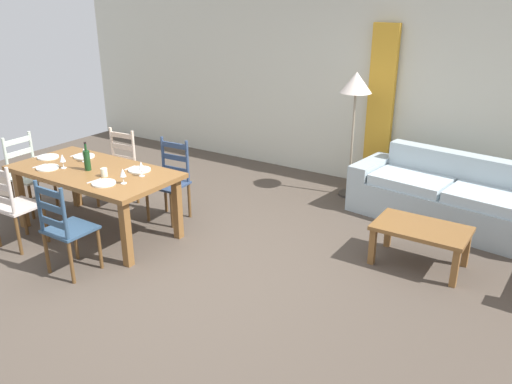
% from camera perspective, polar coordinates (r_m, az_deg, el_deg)
% --- Properties ---
extents(ground_plane, '(9.60, 9.60, 0.02)m').
position_cam_1_polar(ground_plane, '(5.36, -7.06, -7.90)').
color(ground_plane, '#4B4037').
extents(wall_far, '(9.60, 0.16, 2.70)m').
position_cam_1_polar(wall_far, '(7.59, 8.89, 11.66)').
color(wall_far, beige).
rests_on(wall_far, ground_plane).
extents(curtain_panel_left, '(0.35, 0.08, 2.20)m').
position_cam_1_polar(curtain_panel_left, '(7.25, 13.45, 8.87)').
color(curtain_panel_left, gold).
rests_on(curtain_panel_left, ground_plane).
extents(dining_table, '(1.90, 0.96, 0.75)m').
position_cam_1_polar(dining_table, '(6.00, -17.30, 1.58)').
color(dining_table, brown).
rests_on(dining_table, ground_plane).
extents(dining_chair_near_left, '(0.44, 0.42, 0.96)m').
position_cam_1_polar(dining_chair_near_left, '(6.02, -25.06, -1.32)').
color(dining_chair_near_left, beige).
rests_on(dining_chair_near_left, ground_plane).
extents(dining_chair_near_right, '(0.42, 0.40, 0.96)m').
position_cam_1_polar(dining_chair_near_right, '(5.26, -20.15, -3.75)').
color(dining_chair_near_right, navy).
rests_on(dining_chair_near_right, ground_plane).
extents(dining_chair_far_left, '(0.45, 0.43, 0.96)m').
position_cam_1_polar(dining_chair_far_left, '(6.81, -14.87, 2.52)').
color(dining_chair_far_left, beige).
rests_on(dining_chair_far_left, ground_plane).
extents(dining_chair_far_right, '(0.45, 0.43, 0.96)m').
position_cam_1_polar(dining_chair_far_right, '(6.25, -9.39, 1.25)').
color(dining_chair_far_right, navy).
rests_on(dining_chair_far_right, ground_plane).
extents(dining_chair_head_west, '(0.42, 0.44, 0.96)m').
position_cam_1_polar(dining_chair_head_west, '(6.96, -23.64, 1.81)').
color(dining_chair_head_west, silver).
rests_on(dining_chair_head_west, ground_plane).
extents(dinner_plate_near_left, '(0.24, 0.24, 0.02)m').
position_cam_1_polar(dinner_plate_near_left, '(6.17, -21.86, 2.48)').
color(dinner_plate_near_left, white).
rests_on(dinner_plate_near_left, dining_table).
extents(fork_near_left, '(0.02, 0.17, 0.01)m').
position_cam_1_polar(fork_near_left, '(6.29, -22.66, 2.66)').
color(fork_near_left, silver).
rests_on(fork_near_left, dining_table).
extents(dinner_plate_near_right, '(0.24, 0.24, 0.02)m').
position_cam_1_polar(dinner_plate_near_right, '(5.49, -16.32, 0.93)').
color(dinner_plate_near_right, white).
rests_on(dinner_plate_near_right, dining_table).
extents(fork_near_right, '(0.03, 0.17, 0.01)m').
position_cam_1_polar(fork_near_right, '(5.60, -17.33, 1.16)').
color(fork_near_right, silver).
rests_on(fork_near_right, dining_table).
extents(dinner_plate_far_left, '(0.24, 0.24, 0.02)m').
position_cam_1_polar(dinner_plate_far_left, '(6.45, -18.31, 3.73)').
color(dinner_plate_far_left, white).
rests_on(dinner_plate_far_left, dining_table).
extents(fork_far_left, '(0.02, 0.17, 0.01)m').
position_cam_1_polar(fork_far_left, '(6.57, -19.14, 3.87)').
color(fork_far_left, silver).
rests_on(fork_far_left, dining_table).
extents(dinner_plate_far_right, '(0.24, 0.24, 0.02)m').
position_cam_1_polar(dinner_plate_far_right, '(5.80, -12.65, 2.38)').
color(dinner_plate_far_right, white).
rests_on(dinner_plate_far_right, dining_table).
extents(fork_far_right, '(0.03, 0.17, 0.01)m').
position_cam_1_polar(fork_far_right, '(5.91, -13.67, 2.58)').
color(fork_far_right, silver).
rests_on(fork_far_right, dining_table).
extents(dinner_plate_head_west, '(0.24, 0.24, 0.02)m').
position_cam_1_polar(dinner_plate_head_west, '(6.57, -21.82, 3.57)').
color(dinner_plate_head_west, white).
rests_on(dinner_plate_head_west, dining_table).
extents(fork_head_west, '(0.02, 0.17, 0.01)m').
position_cam_1_polar(fork_head_west, '(6.69, -22.57, 3.71)').
color(fork_head_west, silver).
rests_on(fork_head_west, dining_table).
extents(wine_bottle, '(0.07, 0.07, 0.32)m').
position_cam_1_polar(wine_bottle, '(5.93, -18.02, 3.38)').
color(wine_bottle, '#143819').
rests_on(wine_bottle, dining_table).
extents(wine_glass_near_left, '(0.06, 0.06, 0.16)m').
position_cam_1_polar(wine_glass_near_left, '(6.09, -20.44, 3.45)').
color(wine_glass_near_left, white).
rests_on(wine_glass_near_left, dining_table).
extents(wine_glass_near_right, '(0.06, 0.06, 0.16)m').
position_cam_1_polar(wine_glass_near_right, '(5.41, -14.38, 2.01)').
color(wine_glass_near_right, white).
rests_on(wine_glass_near_right, dining_table).
extents(wine_glass_far_left, '(0.06, 0.06, 0.16)m').
position_cam_1_polar(wine_glass_far_left, '(6.24, -18.34, 4.13)').
color(wine_glass_far_left, white).
rests_on(wine_glass_far_left, dining_table).
extents(wine_glass_far_right, '(0.06, 0.06, 0.16)m').
position_cam_1_polar(wine_glass_far_right, '(5.59, -12.47, 2.79)').
color(wine_glass_far_right, white).
rests_on(wine_glass_far_right, dining_table).
extents(coffee_cup_primary, '(0.07, 0.07, 0.09)m').
position_cam_1_polar(coffee_cup_primary, '(5.70, -16.30, 2.08)').
color(coffee_cup_primary, beige).
rests_on(coffee_cup_primary, dining_table).
extents(couch, '(2.36, 1.08, 0.80)m').
position_cam_1_polar(couch, '(6.51, 20.60, -0.80)').
color(couch, '#9DADB4').
rests_on(couch, ground_plane).
extents(coffee_table, '(0.90, 0.56, 0.42)m').
position_cam_1_polar(coffee_table, '(5.38, 17.63, -4.27)').
color(coffee_table, brown).
rests_on(coffee_table, ground_plane).
extents(standing_lamp, '(0.40, 0.40, 1.64)m').
position_cam_1_polar(standing_lamp, '(6.76, 10.87, 10.89)').
color(standing_lamp, '#332D28').
rests_on(standing_lamp, ground_plane).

